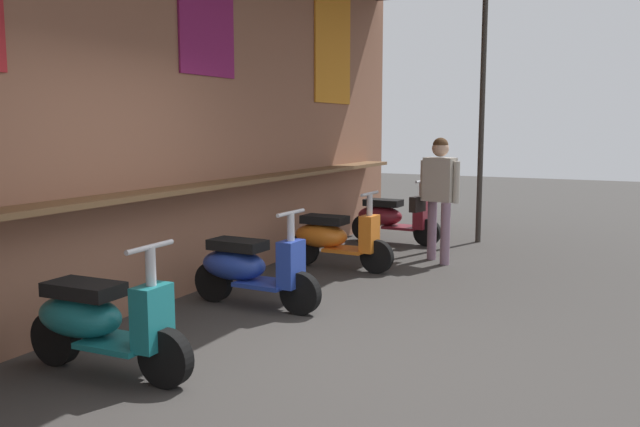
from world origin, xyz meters
TOP-DOWN VIEW (x-y plane):
  - ground_plane at (0.00, 0.00)m, footprint 37.55×37.55m
  - market_stall_facade at (-0.00, 1.89)m, footprint 13.41×2.34m
  - scooter_teal at (-0.93, 1.08)m, footprint 0.46×1.40m
  - scooter_blue at (1.02, 1.08)m, footprint 0.46×1.40m
  - scooter_orange at (2.96, 1.08)m, footprint 0.46×1.40m
  - scooter_maroon at (4.97, 1.08)m, footprint 0.46×1.40m
  - shopper_with_handbag at (3.92, 0.05)m, footprint 0.37×0.65m

SIDE VIEW (x-z plane):
  - ground_plane at x=0.00m, z-range 0.00..0.00m
  - scooter_teal at x=-0.93m, z-range -0.10..0.87m
  - scooter_blue at x=1.02m, z-range -0.10..0.87m
  - scooter_orange at x=2.96m, z-range -0.10..0.87m
  - scooter_maroon at x=4.97m, z-range -0.10..0.87m
  - shopper_with_handbag at x=3.92m, z-range 0.16..1.76m
  - market_stall_facade at x=0.00m, z-range 0.20..4.15m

